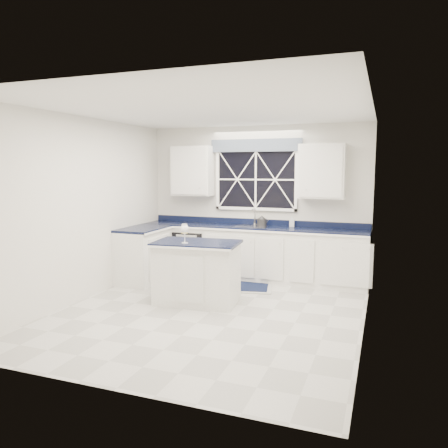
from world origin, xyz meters
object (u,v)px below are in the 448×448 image
at_px(wine_glass, 185,230).
at_px(soap_bottle, 292,222).
at_px(dishwasher, 194,252).
at_px(faucet, 255,216).
at_px(island, 197,272).
at_px(kettle, 262,221).

relative_size(wine_glass, soap_bottle, 1.52).
bearing_deg(wine_glass, dishwasher, 110.25).
relative_size(faucet, island, 0.24).
distance_m(island, kettle, 1.82).
bearing_deg(faucet, wine_glass, -102.74).
height_order(kettle, wine_glass, wine_glass).
relative_size(dishwasher, wine_glass, 3.00).
xyz_separation_m(faucet, kettle, (0.17, -0.15, -0.07)).
bearing_deg(soap_bottle, wine_glass, -119.48).
height_order(dishwasher, island, island).
xyz_separation_m(island, wine_glass, (-0.11, -0.18, 0.64)).
bearing_deg(faucet, soap_bottle, 0.48).
distance_m(kettle, soap_bottle, 0.52).
height_order(dishwasher, kettle, kettle).
relative_size(island, soap_bottle, 7.07).
relative_size(island, kettle, 4.58).
xyz_separation_m(faucet, wine_glass, (-0.45, -1.97, -0.01)).
bearing_deg(island, dishwasher, 110.33).
bearing_deg(soap_bottle, faucet, -179.52).
xyz_separation_m(dishwasher, island, (0.76, -1.60, 0.04)).
xyz_separation_m(kettle, wine_glass, (-0.62, -1.82, 0.06)).
distance_m(island, wine_glass, 0.67).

